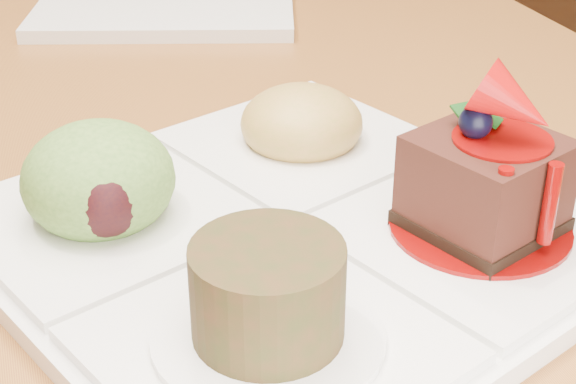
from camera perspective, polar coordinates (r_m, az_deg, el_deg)
name	(u,v)px	position (r m, az deg, el deg)	size (l,w,h in m)	color
sampler_plate	(279,212)	(0.46, -0.60, -1.31)	(0.37, 0.37, 0.11)	white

